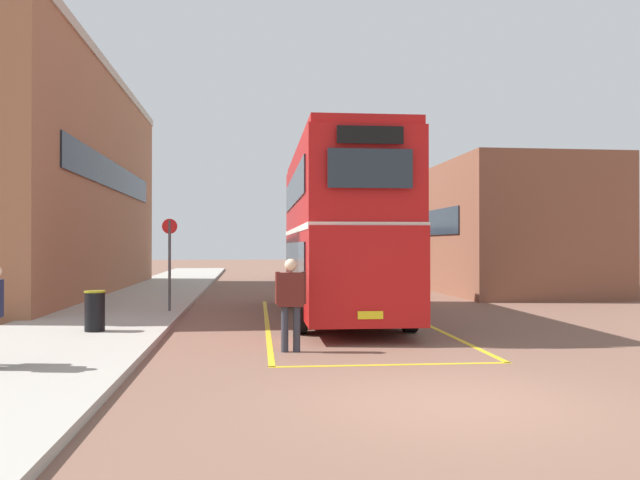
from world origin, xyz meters
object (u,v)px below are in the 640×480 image
object	(u,v)px
litter_bin	(95,311)
single_deck_bus	(335,252)
bus_stop_sign	(170,255)
pedestrian_boarding	(291,297)
double_decker_bus	(338,229)

from	to	relation	value
litter_bin	single_deck_bus	bearing A→B (deg)	69.36
single_deck_bus	bus_stop_sign	distance (m)	19.51
pedestrian_boarding	litter_bin	world-z (taller)	pedestrian_boarding
litter_bin	double_decker_bus	bearing A→B (deg)	29.59
litter_bin	bus_stop_sign	world-z (taller)	bus_stop_sign
double_decker_bus	pedestrian_boarding	bearing A→B (deg)	-106.78
double_decker_bus	litter_bin	bearing A→B (deg)	-150.41
single_deck_bus	bus_stop_sign	bearing A→B (deg)	-112.06
single_deck_bus	litter_bin	size ratio (longest dim) A/B	10.43
single_deck_bus	litter_bin	world-z (taller)	single_deck_bus
single_deck_bus	bus_stop_sign	xyz separation A→B (m)	(-7.33, -18.08, 0.11)
pedestrian_boarding	bus_stop_sign	world-z (taller)	bus_stop_sign
bus_stop_sign	pedestrian_boarding	bearing A→B (deg)	-65.44
pedestrian_boarding	bus_stop_sign	size ratio (longest dim) A/B	0.67
single_deck_bus	pedestrian_boarding	size ratio (longest dim) A/B	5.24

